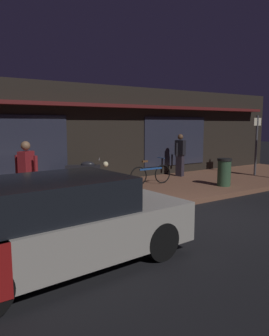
{
  "coord_description": "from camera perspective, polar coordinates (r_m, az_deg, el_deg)",
  "views": [
    {
      "loc": [
        -5.67,
        -5.34,
        2.24
      ],
      "look_at": [
        -0.57,
        2.4,
        0.95
      ],
      "focal_mm": 34.5,
      "sensor_mm": 36.0,
      "label": 1
    }
  ],
  "objects": [
    {
      "name": "sidewalk_slab",
      "position": [
        10.32,
        0.79,
        -4.2
      ],
      "size": [
        18.0,
        4.0,
        0.15
      ],
      "primitive_type": "cube",
      "color": "brown",
      "rests_on": "ground_plane"
    },
    {
      "name": "sign_post",
      "position": [
        13.89,
        20.73,
        4.39
      ],
      "size": [
        0.44,
        0.09,
        2.4
      ],
      "color": "#47474C",
      "rests_on": "sidewalk_slab"
    },
    {
      "name": "bicycle_extra",
      "position": [
        11.04,
        2.89,
        -1.12
      ],
      "size": [
        1.66,
        0.42,
        0.91
      ],
      "color": "black",
      "rests_on": "sidewalk_slab"
    },
    {
      "name": "parked_car_far",
      "position": [
        5.22,
        -12.92,
        -9.38
      ],
      "size": [
        4.22,
        2.05,
        1.42
      ],
      "color": "black",
      "rests_on": "ground_plane"
    },
    {
      "name": "storefront_building",
      "position": [
        13.04,
        -7.64,
        5.93
      ],
      "size": [
        18.0,
        3.3,
        3.6
      ],
      "color": "black",
      "rests_on": "ground_plane"
    },
    {
      "name": "person_photographer",
      "position": [
        8.15,
        -18.5,
        -1.04
      ],
      "size": [
        0.46,
        0.52,
        1.67
      ],
      "color": "#28232D",
      "rests_on": "sidewalk_slab"
    },
    {
      "name": "ground_plane",
      "position": [
        8.11,
        12.92,
        -8.32
      ],
      "size": [
        60.0,
        60.0,
        0.0
      ],
      "primitive_type": "plane",
      "color": "black"
    },
    {
      "name": "motorcycle",
      "position": [
        10.49,
        -8.87,
        -0.91
      ],
      "size": [
        1.56,
        0.95,
        0.97
      ],
      "color": "black",
      "rests_on": "sidewalk_slab"
    },
    {
      "name": "trash_bin",
      "position": [
        11.21,
        15.56,
        -0.68
      ],
      "size": [
        0.48,
        0.48,
        0.93
      ],
      "color": "#2D4C33",
      "rests_on": "sidewalk_slab"
    },
    {
      "name": "person_bystander",
      "position": [
        12.89,
        8.06,
        2.44
      ],
      "size": [
        0.61,
        0.43,
        1.67
      ],
      "color": "#28232D",
      "rests_on": "sidewalk_slab"
    }
  ]
}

